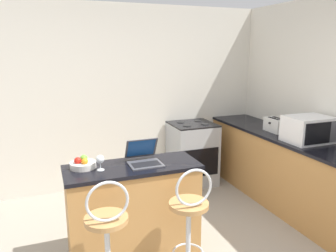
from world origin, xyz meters
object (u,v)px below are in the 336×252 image
(stove_range, at_px, (192,153))
(fruit_bowl, at_px, (83,164))
(laptop, at_px, (144,157))
(wine_glass_tall, at_px, (100,160))
(bar_stool_far, at_px, (189,227))
(bar_stool_near, at_px, (108,244))
(microwave, at_px, (308,129))
(toaster, at_px, (276,125))

(stove_range, relative_size, fruit_bowl, 3.95)
(laptop, height_order, wine_glass_tall, laptop)
(laptop, bearing_deg, fruit_bowl, 173.72)
(bar_stool_far, height_order, fruit_bowl, bar_stool_far)
(bar_stool_near, distance_m, laptop, 0.88)
(microwave, xyz_separation_m, toaster, (-0.03, 0.54, -0.06))
(bar_stool_near, bearing_deg, laptop, 50.28)
(bar_stool_near, xyz_separation_m, fruit_bowl, (-0.09, 0.63, 0.46))
(toaster, relative_size, wine_glass_tall, 2.11)
(microwave, bearing_deg, stove_range, 121.20)
(laptop, bearing_deg, bar_stool_near, -129.72)
(laptop, bearing_deg, toaster, 15.62)
(wine_glass_tall, bearing_deg, bar_stool_far, -38.29)
(bar_stool_near, relative_size, stove_range, 1.13)
(microwave, height_order, toaster, microwave)
(laptop, distance_m, fruit_bowl, 0.56)
(laptop, bearing_deg, bar_stool_far, -68.16)
(laptop, relative_size, toaster, 1.09)
(bar_stool_near, height_order, toaster, toaster)
(microwave, bearing_deg, bar_stool_far, -161.83)
(wine_glass_tall, bearing_deg, laptop, 7.49)
(stove_range, bearing_deg, toaster, -46.09)
(bar_stool_far, bearing_deg, wine_glass_tall, 141.71)
(bar_stool_far, distance_m, wine_glass_tall, 0.97)
(laptop, xyz_separation_m, wine_glass_tall, (-0.42, -0.06, 0.04))
(bar_stool_far, height_order, laptop, laptop)
(bar_stool_near, xyz_separation_m, wine_glass_tall, (0.05, 0.51, 0.52))
(wine_glass_tall, height_order, fruit_bowl, wine_glass_tall)
(laptop, bearing_deg, microwave, 0.47)
(bar_stool_far, relative_size, microwave, 2.09)
(laptop, distance_m, stove_range, 1.89)
(bar_stool_near, bearing_deg, microwave, 13.26)
(bar_stool_near, xyz_separation_m, microwave, (2.47, 0.58, 0.57))
(bar_stool_near, height_order, fruit_bowl, bar_stool_near)
(laptop, bearing_deg, wine_glass_tall, -172.51)
(toaster, distance_m, stove_range, 1.29)
(bar_stool_near, distance_m, microwave, 2.60)
(toaster, xyz_separation_m, wine_glass_tall, (-2.40, -0.61, 0.01))
(bar_stool_far, xyz_separation_m, laptop, (-0.23, 0.57, 0.48))
(bar_stool_far, distance_m, toaster, 2.14)
(microwave, bearing_deg, bar_stool_near, -166.74)
(bar_stool_far, bearing_deg, toaster, 32.59)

